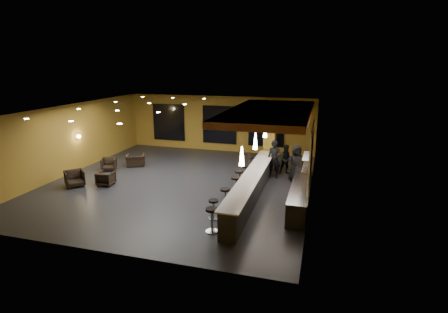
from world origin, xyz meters
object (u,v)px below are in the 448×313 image
(pendant_1, at_px, (255,141))
(bar_stool_2, at_px, (225,195))
(bar_stool_3, at_px, (236,184))
(bar_stool_5, at_px, (245,171))
(bar_stool_4, at_px, (239,177))
(bar_counter, at_px, (252,187))
(bar_stool_0, at_px, (212,217))
(staff_a, at_px, (274,159))
(pendant_2, at_px, (265,130))
(armchair_c, at_px, (109,164))
(armchair_d, at_px, (136,160))
(staff_c, at_px, (296,163))
(staff_b, at_px, (287,160))
(bar_stool_6, at_px, (250,163))
(armchair_a, at_px, (75,178))
(prep_counter, at_px, (301,189))
(bar_stool_1, at_px, (214,207))
(armchair_b, at_px, (106,178))
(pendant_0, at_px, (242,156))
(column, at_px, (270,136))

(pendant_1, relative_size, bar_stool_2, 0.89)
(bar_stool_3, height_order, bar_stool_5, bar_stool_3)
(pendant_1, xyz_separation_m, bar_stool_4, (-0.80, 0.49, -1.81))
(bar_counter, height_order, bar_stool_3, bar_counter)
(pendant_1, relative_size, bar_stool_5, 0.95)
(bar_stool_0, bearing_deg, bar_stool_4, 91.43)
(staff_a, relative_size, bar_stool_2, 2.41)
(pendant_2, relative_size, bar_stool_0, 0.83)
(armchair_c, height_order, bar_stool_0, bar_stool_0)
(bar_stool_0, distance_m, bar_stool_2, 2.09)
(bar_stool_2, relative_size, bar_stool_4, 0.94)
(armchair_d, distance_m, bar_stool_5, 6.38)
(bar_stool_3, distance_m, bar_stool_5, 2.10)
(staff_c, xyz_separation_m, bar_stool_3, (-2.29, -2.67, -0.35))
(bar_stool_0, relative_size, bar_stool_5, 1.15)
(staff_a, relative_size, bar_stool_4, 2.25)
(staff_a, bearing_deg, staff_b, 50.31)
(bar_stool_2, relative_size, bar_stool_6, 0.95)
(armchair_a, xyz_separation_m, bar_stool_2, (7.34, -0.47, 0.13))
(prep_counter, bearing_deg, staff_c, 100.71)
(staff_b, height_order, bar_stool_1, staff_b)
(pendant_1, distance_m, bar_stool_4, 2.04)
(armchair_a, xyz_separation_m, armchair_c, (0.09, 2.58, -0.04))
(pendant_2, bearing_deg, bar_stool_5, -131.80)
(staff_a, bearing_deg, staff_c, -16.24)
(bar_counter, distance_m, armchair_c, 8.25)
(armchair_b, distance_m, bar_stool_0, 6.88)
(prep_counter, relative_size, bar_stool_6, 7.27)
(staff_b, distance_m, bar_stool_4, 3.26)
(armchair_b, bearing_deg, pendant_2, -159.72)
(bar_counter, relative_size, prep_counter, 1.33)
(armchair_a, bearing_deg, bar_stool_2, -51.76)
(staff_c, height_order, bar_stool_0, staff_c)
(pendant_0, bearing_deg, pendant_2, 90.00)
(bar_stool_0, xyz_separation_m, bar_stool_6, (-0.14, 6.80, -0.01))
(staff_c, height_order, bar_stool_6, staff_c)
(pendant_1, height_order, armchair_d, pendant_1)
(bar_counter, xyz_separation_m, bar_stool_6, (-0.83, 3.44, 0.03))
(staff_c, distance_m, bar_stool_5, 2.46)
(bar_stool_4, bearing_deg, prep_counter, -10.01)
(bar_stool_1, bearing_deg, bar_stool_4, 87.55)
(staff_a, distance_m, bar_stool_1, 5.51)
(bar_stool_2, bearing_deg, pendant_0, -41.90)
(armchair_a, bearing_deg, pendant_1, -39.03)
(prep_counter, xyz_separation_m, bar_stool_5, (-2.77, 1.64, 0.04))
(pendant_0, distance_m, staff_b, 5.99)
(armchair_c, bearing_deg, staff_c, -17.56)
(column, xyz_separation_m, armchair_b, (-6.85, -4.89, -1.42))
(column, bearing_deg, bar_stool_6, -125.78)
(pendant_2, xyz_separation_m, bar_stool_2, (-0.81, -4.27, -1.85))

